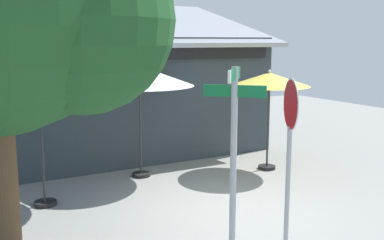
% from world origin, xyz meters
% --- Properties ---
extents(ground_plane, '(28.00, 28.00, 0.10)m').
position_xyz_m(ground_plane, '(0.00, 0.00, -0.05)').
color(ground_plane, gray).
extents(cafe_building, '(8.70, 5.32, 4.48)m').
position_xyz_m(cafe_building, '(-0.23, 5.97, 1.75)').
color(cafe_building, '#333D42').
rests_on(cafe_building, ground).
extents(street_sign_post, '(0.66, 0.69, 2.88)m').
position_xyz_m(street_sign_post, '(-1.13, -1.93, 1.77)').
color(street_sign_post, '#A8AAB2').
rests_on(street_sign_post, ground).
extents(stop_sign, '(0.33, 0.67, 2.71)m').
position_xyz_m(stop_sign, '(-0.31, -2.10, 1.88)').
color(stop_sign, '#A8AAB2').
rests_on(stop_sign, ground).
extents(patio_umbrella_royal_blue_left, '(2.21, 2.21, 2.47)m').
position_xyz_m(patio_umbrella_royal_blue_left, '(-2.94, 2.02, 2.16)').
color(patio_umbrella_royal_blue_left, black).
rests_on(patio_umbrella_royal_blue_left, ground).
extents(patio_umbrella_ivory_center, '(2.56, 2.56, 2.72)m').
position_xyz_m(patio_umbrella_ivory_center, '(-0.53, 2.91, 2.40)').
color(patio_umbrella_ivory_center, black).
rests_on(patio_umbrella_ivory_center, ground).
extents(patio_umbrella_mustard_right, '(2.01, 2.01, 2.52)m').
position_xyz_m(patio_umbrella_mustard_right, '(2.52, 1.97, 2.25)').
color(patio_umbrella_mustard_right, black).
rests_on(patio_umbrella_mustard_right, ground).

